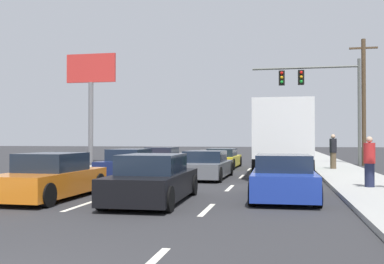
# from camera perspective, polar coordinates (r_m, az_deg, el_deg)

# --- Properties ---
(ground_plane) EXTENTS (140.00, 140.00, 0.00)m
(ground_plane) POSITION_cam_1_polar(r_m,az_deg,el_deg) (29.64, 4.50, -4.30)
(ground_plane) COLOR #2B2B2D
(sidewalk_right) EXTENTS (2.76, 80.00, 0.14)m
(sidewalk_right) POSITION_cam_1_polar(r_m,az_deg,el_deg) (24.63, 18.62, -4.79)
(sidewalk_right) COLOR #9E9E99
(sidewalk_right) RESTS_ON ground_plane
(sidewalk_left) EXTENTS (2.76, 80.00, 0.14)m
(sidewalk_left) POSITION_cam_1_polar(r_m,az_deg,el_deg) (26.47, -11.30, -4.55)
(sidewalk_left) COLOR #9E9E99
(sidewalk_left) RESTS_ON ground_plane
(lane_markings) EXTENTS (3.54, 52.00, 0.01)m
(lane_markings) POSITION_cam_1_polar(r_m,az_deg,el_deg) (26.31, 3.62, -4.73)
(lane_markings) COLOR silver
(lane_markings) RESTS_ON ground_plane
(car_red) EXTENTS (2.05, 4.26, 1.26)m
(car_red) POSITION_cam_1_polar(r_m,az_deg,el_deg) (27.20, -3.88, -3.39)
(car_red) COLOR red
(car_red) RESTS_ON ground_plane
(car_navy) EXTENTS (1.82, 4.53, 1.31)m
(car_navy) POSITION_cam_1_polar(r_m,az_deg,el_deg) (20.69, -7.97, -4.12)
(car_navy) COLOR #141E4C
(car_navy) RESTS_ON ground_plane
(car_orange) EXTENTS (1.88, 4.30, 1.35)m
(car_orange) POSITION_cam_1_polar(r_m,az_deg,el_deg) (13.96, -17.58, -5.63)
(car_orange) COLOR orange
(car_orange) RESTS_ON ground_plane
(car_yellow) EXTENTS (1.93, 4.65, 1.19)m
(car_yellow) POSITION_cam_1_polar(r_m,az_deg,el_deg) (27.25, 3.97, -3.44)
(car_yellow) COLOR yellow
(car_yellow) RESTS_ON ground_plane
(car_gray) EXTENTS (2.06, 4.68, 1.24)m
(car_gray) POSITION_cam_1_polar(r_m,az_deg,el_deg) (20.03, 1.73, -4.34)
(car_gray) COLOR slate
(car_gray) RESTS_ON ground_plane
(car_black) EXTENTS (1.93, 4.48, 1.34)m
(car_black) POSITION_cam_1_polar(r_m,az_deg,el_deg) (12.61, -5.01, -6.17)
(car_black) COLOR black
(car_black) RESTS_ON ground_plane
(box_truck) EXTENTS (2.69, 8.54, 3.46)m
(box_truck) POSITION_cam_1_polar(r_m,az_deg,el_deg) (22.28, 11.50, -0.32)
(box_truck) COLOR white
(box_truck) RESTS_ON ground_plane
(car_blue) EXTENTS (1.94, 4.15, 1.31)m
(car_blue) POSITION_cam_1_polar(r_m,az_deg,el_deg) (13.47, 11.60, -5.87)
(car_blue) COLOR #1E389E
(car_blue) RESTS_ON ground_plane
(traffic_signal_mast) EXTENTS (7.04, 0.69, 7.03)m
(traffic_signal_mast) POSITION_cam_1_polar(r_m,az_deg,el_deg) (31.00, 15.37, 5.57)
(traffic_signal_mast) COLOR #595B56
(traffic_signal_mast) RESTS_ON ground_plane
(utility_pole_mid) EXTENTS (1.80, 0.28, 8.39)m
(utility_pole_mid) POSITION_cam_1_polar(r_m,az_deg,el_deg) (31.67, 21.08, 3.82)
(utility_pole_mid) COLOR brown
(utility_pole_mid) RESTS_ON ground_plane
(roadside_billboard) EXTENTS (3.83, 0.36, 8.12)m
(roadside_billboard) POSITION_cam_1_polar(r_m,az_deg,el_deg) (34.30, -12.78, 5.80)
(roadside_billboard) COLOR slate
(roadside_billboard) RESTS_ON ground_plane
(pedestrian_near_corner) EXTENTS (0.38, 0.38, 1.88)m
(pedestrian_near_corner) POSITION_cam_1_polar(r_m,az_deg,el_deg) (25.63, 17.58, -2.37)
(pedestrian_near_corner) COLOR brown
(pedestrian_near_corner) RESTS_ON sidewalk_right
(pedestrian_mid_block) EXTENTS (0.38, 0.38, 1.71)m
(pedestrian_mid_block) POSITION_cam_1_polar(r_m,az_deg,el_deg) (16.34, 21.72, -3.55)
(pedestrian_mid_block) COLOR #1E233F
(pedestrian_mid_block) RESTS_ON sidewalk_right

